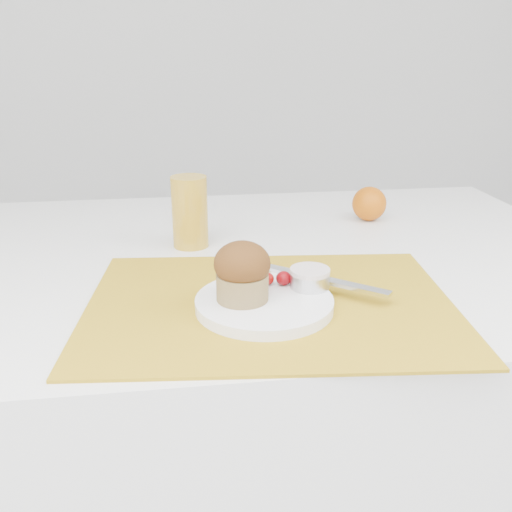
{
  "coord_description": "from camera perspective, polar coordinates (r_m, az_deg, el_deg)",
  "views": [
    {
      "loc": [
        -0.13,
        -0.87,
        1.09
      ],
      "look_at": [
        -0.03,
        -0.1,
        0.8
      ],
      "focal_mm": 40.0,
      "sensor_mm": 36.0,
      "label": 1
    }
  ],
  "objects": [
    {
      "name": "juice_glass",
      "position": [
        1.0,
        -6.64,
        4.4
      ],
      "size": [
        0.08,
        0.08,
        0.13
      ],
      "primitive_type": "cylinder",
      "rotation": [
        0.0,
        0.0,
        -0.26
      ],
      "color": "gold",
      "rests_on": "table"
    },
    {
      "name": "placemat",
      "position": [
        0.79,
        1.45,
        -4.8
      ],
      "size": [
        0.53,
        0.41,
        0.0
      ],
      "primitive_type": "cube",
      "rotation": [
        0.0,
        0.0,
        -0.1
      ],
      "color": "#B78D19",
      "rests_on": "table"
    },
    {
      "name": "raspberry_far",
      "position": [
        0.8,
        2.79,
        -2.23
      ],
      "size": [
        0.02,
        0.02,
        0.02
      ],
      "primitive_type": "ellipsoid",
      "color": "#550206",
      "rests_on": "plate"
    },
    {
      "name": "raspberry_near",
      "position": [
        0.8,
        1.14,
        -2.27
      ],
      "size": [
        0.02,
        0.02,
        0.02
      ],
      "primitive_type": "ellipsoid",
      "color": "#620402",
      "rests_on": "plate"
    },
    {
      "name": "muffin",
      "position": [
        0.74,
        -1.39,
        -1.57
      ],
      "size": [
        0.09,
        0.09,
        0.08
      ],
      "color": "olive",
      "rests_on": "plate"
    },
    {
      "name": "butter_knife",
      "position": [
        0.82,
        6.32,
        -2.28
      ],
      "size": [
        0.17,
        0.15,
        0.01
      ],
      "primitive_type": "cube",
      "rotation": [
        0.0,
        0.0,
        -0.69
      ],
      "color": "silver",
      "rests_on": "plate"
    },
    {
      "name": "cream",
      "position": [
        0.79,
        5.42,
        -1.5
      ],
      "size": [
        0.06,
        0.06,
        0.01
      ],
      "primitive_type": "cylinder",
      "rotation": [
        0.0,
        0.0,
        0.1
      ],
      "color": "silver",
      "rests_on": "ramekin"
    },
    {
      "name": "orange",
      "position": [
        1.18,
        11.25,
        5.15
      ],
      "size": [
        0.07,
        0.07,
        0.07
      ],
      "primitive_type": "sphere",
      "color": "#C75C07",
      "rests_on": "table"
    },
    {
      "name": "plate",
      "position": [
        0.77,
        0.83,
        -4.75
      ],
      "size": [
        0.23,
        0.23,
        0.01
      ],
      "primitive_type": "cylinder",
      "rotation": [
        0.0,
        0.0,
        -0.31
      ],
      "color": "white",
      "rests_on": "placemat"
    },
    {
      "name": "table",
      "position": [
        1.17,
        0.26,
        -17.11
      ],
      "size": [
        1.2,
        0.8,
        0.75
      ],
      "primitive_type": "cube",
      "color": "white",
      "rests_on": "ground"
    },
    {
      "name": "ramekin",
      "position": [
        0.8,
        5.39,
        -2.31
      ],
      "size": [
        0.07,
        0.07,
        0.02
      ],
      "primitive_type": "cylinder",
      "rotation": [
        0.0,
        0.0,
        -0.28
      ],
      "color": "silver",
      "rests_on": "plate"
    }
  ]
}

